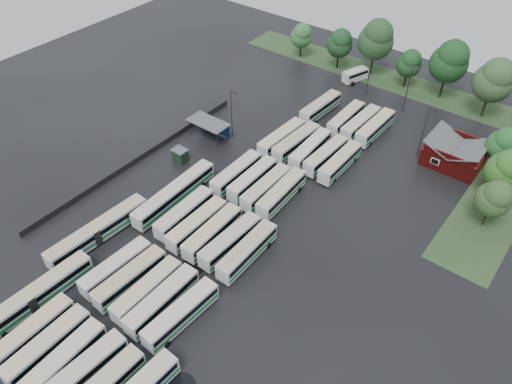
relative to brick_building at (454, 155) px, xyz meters
The scene contains 55 objects.
ground 49.08m from the brick_building, 119.30° to the right, with size 160.00×160.00×0.00m, color black.
brick_building is the anchor object (origin of this frame).
wash_shed 46.14m from the brick_building, 153.27° to the right, with size 8.20×4.20×3.58m.
utility_hut 50.26m from the brick_building, 143.11° to the right, with size 2.70×2.20×2.62m.
grass_strip_north 31.19m from the brick_building, 134.96° to the left, with size 80.00×10.00×0.01m, color #294220.
grass_strip_east 10.17m from the brick_building, ahead, with size 10.00×50.00×0.01m, color #294220.
west_fence 57.83m from the brick_building, 143.04° to the right, with size 0.10×50.00×1.20m, color #2D2D30.
bus_r0c0 74.54m from the brick_building, 112.40° to the right, with size 2.77×11.59×3.21m.
bus_r0c1 73.34m from the brick_building, 110.10° to the right, with size 2.84×11.86×3.28m.
bus_r0c2 72.40m from the brick_building, 107.61° to the right, with size 3.07×11.89×3.28m.
bus_r0c3 71.00m from the brick_building, 105.44° to the right, with size 3.05×11.84×3.27m.
bus_r1c0 62.14m from the brick_building, 117.12° to the right, with size 2.86×11.48×3.17m.
bus_r1c1 60.90m from the brick_building, 114.56° to the right, with size 2.83×11.68×3.23m.
bus_r1c2 59.52m from the brick_building, 111.50° to the right, with size 2.66×11.53×3.20m.
bus_r1c3 58.53m from the brick_building, 108.84° to the right, with size 2.65×11.96×3.32m.
bus_r1c4 57.46m from the brick_building, 105.56° to the right, with size 3.02×11.85×3.27m.
bus_r2c0 50.06m from the brick_building, 124.56° to the right, with size 2.80×11.79×3.26m.
bus_r2c1 48.78m from the brick_building, 120.97° to the right, with size 2.52×11.70×3.26m.
bus_r2c2 47.11m from the brick_building, 117.89° to the right, with size 2.87×11.78×3.26m.
bus_r2c3 45.40m from the brick_building, 114.33° to the right, with size 2.86×11.81×3.27m.
bus_r2c4 44.16m from the brick_building, 110.42° to the right, with size 2.78×11.90×3.30m.
bus_r3c0 39.99m from the brick_building, 135.08° to the right, with size 2.63×11.65×3.23m.
bus_r3c1 37.44m from the brick_building, 132.12° to the right, with size 2.63×11.45×3.17m.
bus_r3c2 35.62m from the brick_building, 127.82° to the right, with size 2.59×11.58×3.22m.
bus_r3c3 33.60m from the brick_building, 124.29° to the right, with size 3.04×11.94×3.30m.
bus_r4c0 31.81m from the brick_building, 152.45° to the right, with size 2.99×12.04×3.33m.
bus_r4c1 28.92m from the brick_building, 150.56° to the right, with size 3.06×12.09×3.34m.
bus_r4c2 26.24m from the brick_building, 146.67° to the right, with size 3.05×11.85×3.27m.
bus_r4c3 23.45m from the brick_building, 142.69° to the right, with size 2.77×11.49×3.18m.
bus_r4c4 21.17m from the brick_building, 137.01° to the right, with size 2.53×11.59×3.22m.
bus_r5c0 28.30m from the brick_building, behind, with size 2.95×11.81×3.26m.
bus_r5c2 22.03m from the brick_building, behind, with size 2.59×11.45×3.18m.
bus_r5c3 18.76m from the brick_building, behind, with size 2.81×11.78×3.26m.
bus_r5c4 15.77m from the brick_building, behind, with size 2.69×11.89×3.30m.
artic_bus_west_a 73.42m from the brick_building, 116.75° to the right, with size 2.93×17.32×3.20m.
artic_bus_west_b 50.98m from the brick_building, 130.39° to the right, with size 3.03×17.65×3.26m.
artic_bus_west_c 63.53m from the brick_building, 124.64° to the right, with size 3.32×17.56×3.24m.
minibus 34.02m from the brick_building, 150.87° to the left, with size 4.12×6.54×2.68m.
tree_north_0 50.30m from the brick_building, 157.77° to the left, with size 5.30×5.30×8.78m.
tree_north_1 41.20m from the brick_building, 151.66° to the left, with size 6.03×6.03×9.98m.
tree_north_2 36.29m from the brick_building, 142.36° to the left, with size 8.16×8.16×13.51m.
tree_north_3 28.75m from the brick_building, 132.57° to the left, with size 5.55×5.55×9.20m.
tree_north_4 25.20m from the brick_building, 116.99° to the left, with size 8.12×8.12×13.44m.
tree_north_5 20.52m from the brick_building, 92.96° to the left, with size 8.03×8.03×13.30m.
tree_east_0 16.68m from the brick_building, 51.05° to the right, with size 5.56×5.56×9.21m.
tree_east_1 12.48m from the brick_building, 31.05° to the right, with size 6.58×6.58×10.90m.
tree_east_2 8.51m from the brick_building, 18.09° to the left, with size 5.81×5.81×9.63m.
lamp_post_ne 7.46m from the brick_building, 164.79° to the right, with size 1.62×0.31×10.49m.
lamp_post_nw 41.92m from the brick_building, 154.20° to the right, with size 1.60×0.31×10.39m.
lamp_post_back_w 27.71m from the brick_building, 152.73° to the left, with size 1.47×0.29×9.56m.
lamp_post_back_e 18.86m from the brick_building, 143.80° to the left, with size 1.63×0.32×10.57m.
puddle_0 70.17m from the brick_building, 110.80° to the right, with size 5.49×5.49×0.01m, color black.
puddle_1 67.50m from the brick_building, 103.36° to the right, with size 3.98×3.98×0.01m, color black.
puddle_2 54.29m from the brick_building, 129.08° to the right, with size 6.08×6.08×0.01m, color black.
puddle_3 51.70m from the brick_building, 113.76° to the right, with size 3.77×3.77×0.01m, color black.
Camera 1 is at (39.97, -37.03, 56.93)m, focal length 35.00 mm.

